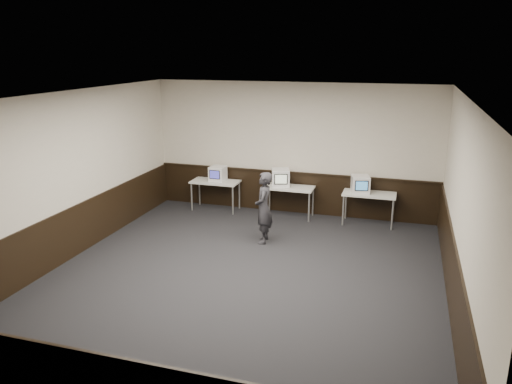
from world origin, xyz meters
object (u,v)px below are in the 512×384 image
emac_left (218,174)px  person (264,208)px  desk_left (215,184)px  emac_center (281,178)px  desk_center (289,190)px  desk_right (369,196)px  emac_right (360,184)px

emac_left → person: 2.52m
emac_left → person: (1.73, -1.82, -0.18)m
desk_left → emac_center: (1.69, -0.00, 0.28)m
emac_center → desk_center: bearing=-16.3°
emac_left → emac_center: bearing=0.7°
desk_left → desk_right: (3.80, 0.00, 0.00)m
desk_right → emac_center: emac_center is taller
desk_left → desk_center: bearing=0.0°
emac_left → emac_right: 3.53m
desk_right → emac_center: size_ratio=2.20×
emac_center → emac_right: 1.90m
desk_right → person: bearing=-138.5°
desk_left → person: bearing=-45.1°
desk_center → desk_right: size_ratio=1.00×
emac_left → person: bearing=-44.5°
emac_right → desk_center: bearing=166.2°
desk_right → emac_right: bearing=-177.0°
desk_left → desk_right: 3.80m
emac_left → emac_center: (1.63, -0.04, 0.03)m
desk_left → emac_right: (3.59, -0.01, 0.27)m
emac_center → desk_left: bearing=163.4°
emac_left → emac_right: size_ratio=0.83×
desk_left → emac_center: size_ratio=2.20×
emac_left → desk_center: bearing=0.9°
desk_right → person: (-2.02, -1.79, 0.08)m
emac_right → person: (-1.80, -1.77, -0.19)m
desk_left → emac_center: emac_center is taller
desk_center → emac_center: (-0.21, -0.00, 0.28)m
desk_left → emac_center: bearing=-0.0°
desk_center → person: bearing=-93.8°
desk_left → person: person is taller
desk_center → emac_left: bearing=178.8°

